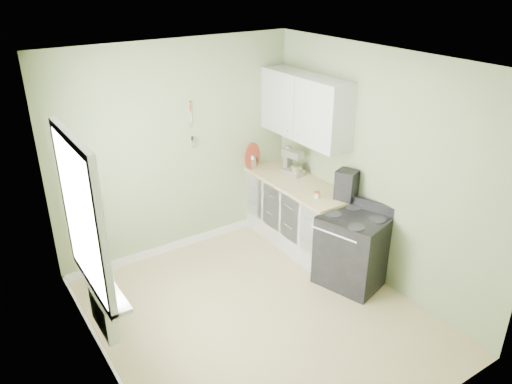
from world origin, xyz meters
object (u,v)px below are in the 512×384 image
coffee_maker (346,186)px  stand_mixer (292,163)px  stove (352,249)px  kettle (252,162)px

coffee_maker → stand_mixer: bearing=94.1°
stove → kettle: 1.87m
stove → stand_mixer: (0.10, 1.31, 0.63)m
stand_mixer → stove: bearing=-94.4°
stove → coffee_maker: bearing=64.4°
stove → kettle: size_ratio=5.25×
kettle → stove: bearing=-82.7°
stand_mixer → kettle: size_ratio=2.00×
stove → stand_mixer: stand_mixer is taller
stove → kettle: kettle is taller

